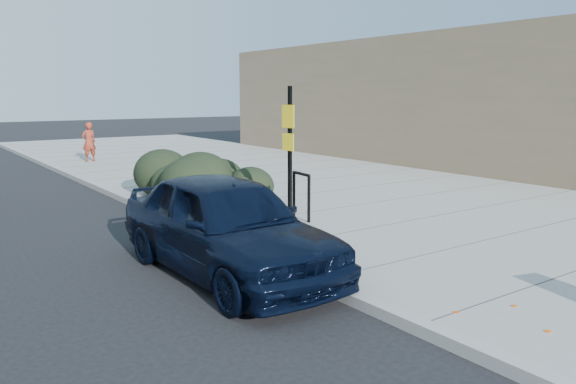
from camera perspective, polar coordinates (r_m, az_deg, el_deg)
name	(u,v)px	position (r m, az deg, el deg)	size (l,w,h in m)	color
ground	(322,289)	(8.61, 3.44, -9.84)	(120.00, 120.00, 0.00)	black
sidewalk_near	(366,197)	(15.82, 7.92, -0.50)	(11.20, 50.00, 0.15)	gray
curb_near	(181,223)	(12.71, -10.84, -3.10)	(0.22, 50.00, 0.17)	#9E9E99
bike_rack	(301,191)	(12.41, 1.36, 0.08)	(0.15, 0.73, 1.06)	black
sign_post	(289,148)	(11.72, 0.14, 4.46)	(0.14, 0.34, 2.92)	black
hedge	(200,169)	(14.97, -8.93, 2.31)	(2.16, 4.31, 1.62)	black
sedan_navy	(227,225)	(9.12, -6.26, -3.33)	(1.96, 4.86, 1.66)	black
pedestrian	(89,142)	(24.70, -19.57, 4.82)	(0.59, 0.39, 1.63)	maroon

